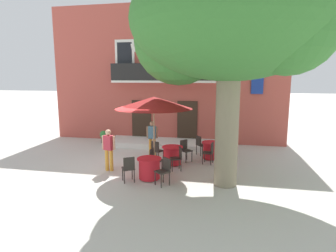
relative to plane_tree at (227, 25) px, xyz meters
The scene contains 20 objects.
ground_plane 6.42m from the plane_tree, 165.81° to the left, with size 120.00×120.00×0.00m, color beige.
building_facade 8.69m from the plane_tree, 112.49° to the left, with size 13.00×5.09×7.50m.
entrance_step_platform 7.80m from the plane_tree, 123.45° to the left, with size 5.70×1.94×0.25m, color silver.
plane_tree is the anchor object (origin of this frame).
cafe_table_near_tree 5.49m from the plane_tree, 138.74° to the left, with size 0.86×0.86×0.76m.
cafe_chair_near_tree_0 5.06m from the plane_tree, 146.77° to the left, with size 0.52×0.52×0.91m.
cafe_chair_near_tree_1 5.45m from the plane_tree, 123.66° to the left, with size 0.56×0.56×0.91m.
cafe_chair_near_tree_2 5.75m from the plane_tree, 144.01° to the left, with size 0.52×0.52×0.91m.
cafe_table_middle 5.62m from the plane_tree, 99.84° to the left, with size 0.86×0.86×0.76m.
cafe_chair_middle_0 5.14m from the plane_tree, 104.17° to the left, with size 0.46×0.46×0.91m.
cafe_chair_middle_1 5.70m from the plane_tree, 87.69° to the left, with size 0.53×0.53×0.91m.
cafe_chair_middle_2 5.87m from the plane_tree, 106.78° to the left, with size 0.56×0.56×0.91m.
cafe_table_front 5.40m from the plane_tree, behind, with size 0.86×0.86×0.76m.
cafe_chair_front_0 5.03m from the plane_tree, 166.08° to the right, with size 0.56×0.56×0.91m.
cafe_chair_front_1 5.32m from the plane_tree, 164.50° to the left, with size 0.44×0.44×0.91m.
cafe_chair_front_2 5.61m from the plane_tree, behind, with size 0.55×0.55×0.91m.
cafe_umbrella 3.75m from the plane_tree, 160.65° to the left, with size 2.90×2.90×2.85m.
ground_planter_left 9.46m from the plane_tree, 142.64° to the left, with size 0.40×0.40×0.68m.
pedestrian_near_entrance 6.06m from the plane_tree, behind, with size 0.53×0.31×1.62m.
pedestrian_mid_plaza 6.09m from the plane_tree, 137.33° to the left, with size 0.53×0.25×1.60m.
Camera 1 is at (3.73, -10.28, 3.54)m, focal length 30.38 mm.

